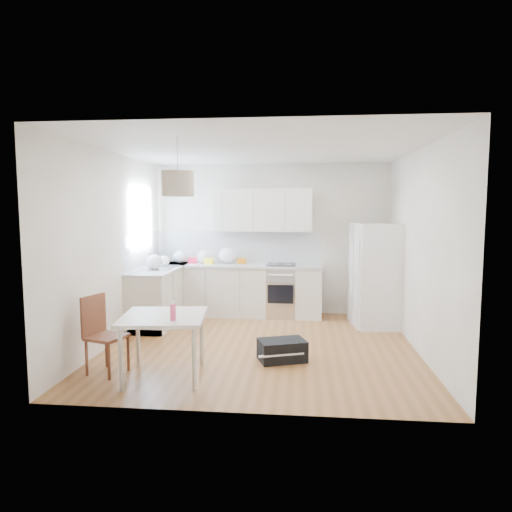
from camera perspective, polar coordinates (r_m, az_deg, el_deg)
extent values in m
plane|color=brown|center=(6.47, 0.63, -11.17)|extent=(4.20, 4.20, 0.00)
plane|color=white|center=(6.23, 0.66, 13.28)|extent=(4.20, 4.20, 0.00)
plane|color=beige|center=(8.29, 1.92, 2.12)|extent=(4.20, 0.00, 4.20)
plane|color=beige|center=(6.73, -17.48, 0.94)|extent=(0.00, 4.20, 4.20)
plane|color=beige|center=(6.38, 19.80, 0.60)|extent=(0.00, 4.20, 4.20)
cube|color=#BFE0F9|center=(7.77, -14.16, 4.64)|extent=(0.02, 1.00, 1.00)
cube|color=beige|center=(8.17, -2.45, -4.37)|extent=(3.00, 0.60, 0.88)
cube|color=beige|center=(7.86, -11.80, -4.91)|extent=(0.60, 1.80, 0.88)
cube|color=#B1B4B6|center=(8.10, -2.47, -1.17)|extent=(3.02, 0.64, 0.04)
cube|color=#B1B4B6|center=(7.79, -11.88, -1.58)|extent=(0.64, 1.82, 0.04)
cube|color=white|center=(8.36, -2.19, 1.19)|extent=(3.00, 0.01, 0.58)
cube|color=white|center=(7.85, -13.97, 0.70)|extent=(0.01, 1.80, 0.58)
cube|color=beige|center=(8.13, 0.80, 5.75)|extent=(1.70, 0.32, 0.75)
cube|color=#BCB1A0|center=(5.25, -11.50, -7.48)|extent=(1.01, 1.01, 0.04)
cylinder|color=beige|center=(5.07, -16.57, -12.32)|extent=(0.05, 0.05, 0.68)
cylinder|color=beige|center=(4.92, -7.72, -12.66)|extent=(0.05, 0.05, 0.68)
cylinder|color=beige|center=(5.78, -14.53, -9.98)|extent=(0.05, 0.05, 0.68)
cylinder|color=beige|center=(5.65, -6.83, -10.18)|extent=(0.05, 0.05, 0.68)
cylinder|color=#E23E6F|center=(4.96, -10.34, -6.73)|extent=(0.07, 0.07, 0.21)
cube|color=black|center=(5.86, 3.28, -11.68)|extent=(0.66, 0.54, 0.26)
cylinder|color=beige|center=(5.17, -9.75, 8.91)|extent=(0.39, 0.39, 0.28)
ellipsoid|color=white|center=(8.34, -9.47, -0.11)|extent=(0.26, 0.22, 0.23)
ellipsoid|color=white|center=(8.20, -6.46, -0.14)|extent=(0.26, 0.22, 0.24)
ellipsoid|color=white|center=(8.17, -3.58, 0.03)|extent=(0.31, 0.27, 0.28)
ellipsoid|color=white|center=(7.97, -11.43, -0.61)|extent=(0.20, 0.17, 0.18)
ellipsoid|color=white|center=(7.60, -12.58, -0.72)|extent=(0.27, 0.23, 0.24)
cube|color=orange|center=(8.13, -1.84, -0.63)|extent=(0.18, 0.15, 0.10)
cube|color=yellow|center=(8.12, -5.89, -0.63)|extent=(0.17, 0.11, 0.11)
cube|color=red|center=(8.29, -7.94, -0.54)|extent=(0.18, 0.13, 0.11)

